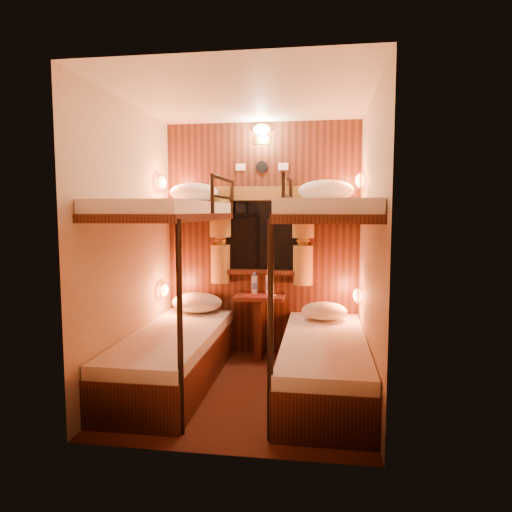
% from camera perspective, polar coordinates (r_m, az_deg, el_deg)
% --- Properties ---
extents(floor, '(2.10, 2.10, 0.00)m').
position_cam_1_polar(floor, '(4.01, -1.28, -16.31)').
color(floor, '#3A190F').
rests_on(floor, ground).
extents(ceiling, '(2.10, 2.10, 0.00)m').
position_cam_1_polar(ceiling, '(3.83, -1.36, 19.25)').
color(ceiling, silver).
rests_on(ceiling, wall_back).
extents(wall_back, '(2.40, 0.00, 2.40)m').
position_cam_1_polar(wall_back, '(4.77, 0.78, 2.04)').
color(wall_back, '#C6B293').
rests_on(wall_back, floor).
extents(wall_front, '(2.40, 0.00, 2.40)m').
position_cam_1_polar(wall_front, '(2.71, -5.01, -0.73)').
color(wall_front, '#C6B293').
rests_on(wall_front, floor).
extents(wall_left, '(0.00, 2.40, 2.40)m').
position_cam_1_polar(wall_left, '(4.02, -15.52, 1.16)').
color(wall_left, '#C6B293').
rests_on(wall_left, floor).
extents(wall_right, '(0.00, 2.40, 2.40)m').
position_cam_1_polar(wall_right, '(3.70, 14.14, 0.83)').
color(wall_right, '#C6B293').
rests_on(wall_right, floor).
extents(back_panel, '(2.00, 0.03, 2.40)m').
position_cam_1_polar(back_panel, '(4.75, 0.75, 2.03)').
color(back_panel, black).
rests_on(back_panel, floor).
extents(bunk_left, '(0.72, 1.90, 1.82)m').
position_cam_1_polar(bunk_left, '(4.06, -10.28, -7.86)').
color(bunk_left, black).
rests_on(bunk_left, floor).
extents(bunk_right, '(0.72, 1.90, 1.82)m').
position_cam_1_polar(bunk_right, '(3.85, 8.53, -8.55)').
color(bunk_right, black).
rests_on(bunk_right, floor).
extents(window, '(1.00, 0.12, 0.79)m').
position_cam_1_polar(window, '(4.72, 0.71, 1.78)').
color(window, black).
rests_on(window, back_panel).
extents(curtains, '(1.10, 0.22, 1.00)m').
position_cam_1_polar(curtains, '(4.69, 0.65, 2.76)').
color(curtains, olive).
rests_on(curtains, back_panel).
extents(back_fixtures, '(0.54, 0.09, 0.48)m').
position_cam_1_polar(back_fixtures, '(4.77, 0.71, 14.65)').
color(back_fixtures, black).
rests_on(back_fixtures, back_panel).
extents(reading_lamps, '(2.00, 0.20, 1.25)m').
position_cam_1_polar(reading_lamps, '(4.42, 0.19, 2.28)').
color(reading_lamps, '#FF5F26').
rests_on(reading_lamps, wall_left).
extents(table, '(0.50, 0.34, 0.66)m').
position_cam_1_polar(table, '(4.69, 0.44, -7.74)').
color(table, '#561B13').
rests_on(table, floor).
extents(bottle_left, '(0.06, 0.06, 0.22)m').
position_cam_1_polar(bottle_left, '(4.69, -0.18, -3.60)').
color(bottle_left, '#99BFE5').
rests_on(bottle_left, table).
extents(bottle_right, '(0.07, 0.07, 0.23)m').
position_cam_1_polar(bottle_right, '(4.66, 1.62, -3.61)').
color(bottle_right, '#99BFE5').
rests_on(bottle_right, table).
extents(sachet_a, '(0.08, 0.06, 0.01)m').
position_cam_1_polar(sachet_a, '(4.63, 1.90, -4.91)').
color(sachet_a, silver).
rests_on(sachet_a, table).
extents(sachet_b, '(0.07, 0.06, 0.01)m').
position_cam_1_polar(sachet_b, '(4.61, 2.02, -4.94)').
color(sachet_b, silver).
rests_on(sachet_b, table).
extents(pillow_lower_left, '(0.52, 0.37, 0.21)m').
position_cam_1_polar(pillow_lower_left, '(4.77, -7.40, -5.78)').
color(pillow_lower_left, silver).
rests_on(pillow_lower_left, bunk_left).
extents(pillow_lower_right, '(0.44, 0.31, 0.17)m').
position_cam_1_polar(pillow_lower_right, '(4.46, 8.52, -6.82)').
color(pillow_lower_right, silver).
rests_on(pillow_lower_right, bunk_right).
extents(pillow_upper_left, '(0.49, 0.35, 0.19)m').
position_cam_1_polar(pillow_upper_left, '(4.62, -7.78, 7.86)').
color(pillow_upper_left, silver).
rests_on(pillow_upper_left, bunk_left).
extents(pillow_upper_right, '(0.53, 0.38, 0.21)m').
position_cam_1_polar(pillow_upper_right, '(4.40, 8.74, 8.07)').
color(pillow_upper_right, silver).
rests_on(pillow_upper_right, bunk_right).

